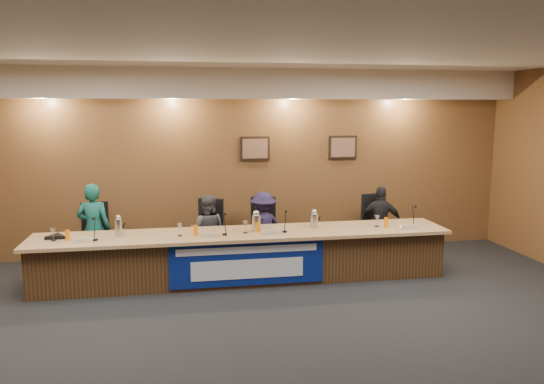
{
  "coord_description": "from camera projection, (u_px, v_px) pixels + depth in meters",
  "views": [
    {
      "loc": [
        -0.93,
        -5.21,
        2.57
      ],
      "look_at": [
        0.48,
        2.73,
        1.27
      ],
      "focal_mm": 35.0,
      "sensor_mm": 36.0,
      "label": 1
    }
  ],
  "objects": [
    {
      "name": "floor",
      "position": [
        272.0,
        352.0,
        5.63
      ],
      "size": [
        10.0,
        10.0,
        0.0
      ],
      "primitive_type": "plane",
      "color": "black",
      "rests_on": "ground"
    },
    {
      "name": "ceiling",
      "position": [
        272.0,
        41.0,
        5.12
      ],
      "size": [
        10.0,
        8.0,
        0.04
      ],
      "primitive_type": "cube",
      "color": "silver",
      "rests_on": "wall_back"
    },
    {
      "name": "wall_back",
      "position": [
        232.0,
        163.0,
        9.26
      ],
      "size": [
        10.0,
        0.04,
        3.2
      ],
      "primitive_type": "cube",
      "color": "brown",
      "rests_on": "floor"
    },
    {
      "name": "soffit",
      "position": [
        233.0,
        84.0,
        8.81
      ],
      "size": [
        10.0,
        0.5,
        0.5
      ],
      "primitive_type": "cube",
      "color": "beige",
      "rests_on": "wall_back"
    },
    {
      "name": "dais_body",
      "position": [
        244.0,
        257.0,
        7.91
      ],
      "size": [
        6.0,
        0.8,
        0.7
      ],
      "primitive_type": "cube",
      "color": "#462C17",
      "rests_on": "floor"
    },
    {
      "name": "dais_top",
      "position": [
        244.0,
        234.0,
        7.8
      ],
      "size": [
        6.1,
        0.95,
        0.05
      ],
      "primitive_type": "cube",
      "color": "tan",
      "rests_on": "dais_body"
    },
    {
      "name": "banner",
      "position": [
        248.0,
        263.0,
        7.5
      ],
      "size": [
        2.2,
        0.02,
        0.65
      ],
      "primitive_type": "cube",
      "color": "navy",
      "rests_on": "dais_body"
    },
    {
      "name": "banner_text_upper",
      "position": [
        248.0,
        250.0,
        7.46
      ],
      "size": [
        2.0,
        0.01,
        0.1
      ],
      "primitive_type": "cube",
      "color": "silver",
      "rests_on": "banner"
    },
    {
      "name": "banner_text_lower",
      "position": [
        248.0,
        269.0,
        7.5
      ],
      "size": [
        1.6,
        0.01,
        0.28
      ],
      "primitive_type": "cube",
      "color": "silver",
      "rests_on": "banner"
    },
    {
      "name": "wall_photo_left",
      "position": [
        255.0,
        149.0,
        9.26
      ],
      "size": [
        0.52,
        0.04,
        0.42
      ],
      "primitive_type": "cube",
      "color": "black",
      "rests_on": "wall_back"
    },
    {
      "name": "wall_photo_right",
      "position": [
        343.0,
        147.0,
        9.54
      ],
      "size": [
        0.52,
        0.04,
        0.42
      ],
      "primitive_type": "cube",
      "color": "black",
      "rests_on": "wall_back"
    },
    {
      "name": "panelist_a",
      "position": [
        94.0,
        229.0,
        8.18
      ],
      "size": [
        0.57,
        0.43,
        1.42
      ],
      "primitive_type": "imported",
      "rotation": [
        0.0,
        0.0,
        2.96
      ],
      "color": "#125149",
      "rests_on": "floor"
    },
    {
      "name": "panelist_b",
      "position": [
        208.0,
        231.0,
        8.5
      ],
      "size": [
        0.68,
        0.6,
        1.19
      ],
      "primitive_type": "imported",
      "rotation": [
        0.0,
        0.0,
        2.85
      ],
      "color": "#49494D",
      "rests_on": "floor"
    },
    {
      "name": "panelist_c",
      "position": [
        263.0,
        228.0,
        8.66
      ],
      "size": [
        0.9,
        0.73,
        1.21
      ],
      "primitive_type": "imported",
      "rotation": [
        0.0,
        0.0,
        3.57
      ],
      "color": "#201A3E",
      "rests_on": "floor"
    },
    {
      "name": "panelist_d",
      "position": [
        381.0,
        223.0,
        9.0
      ],
      "size": [
        0.79,
        0.57,
        1.25
      ],
      "primitive_type": "imported",
      "rotation": [
        0.0,
        0.0,
        2.73
      ],
      "color": "black",
      "rests_on": "floor"
    },
    {
      "name": "office_chair_a",
      "position": [
        96.0,
        242.0,
        8.31
      ],
      "size": [
        0.53,
        0.53,
        0.08
      ],
      "primitive_type": "cube",
      "rotation": [
        0.0,
        0.0,
        0.11
      ],
      "color": "black",
      "rests_on": "floor"
    },
    {
      "name": "office_chair_b",
      "position": [
        207.0,
        237.0,
        8.62
      ],
      "size": [
        0.62,
        0.62,
        0.08
      ],
      "primitive_type": "cube",
      "rotation": [
        0.0,
        0.0,
        -0.36
      ],
      "color": "black",
      "rests_on": "floor"
    },
    {
      "name": "office_chair_c",
      "position": [
        262.0,
        235.0,
        8.77
      ],
      "size": [
        0.58,
        0.58,
        0.08
      ],
      "primitive_type": "cube",
      "rotation": [
        0.0,
        0.0,
        -0.24
      ],
      "color": "black",
      "rests_on": "floor"
    },
    {
      "name": "office_chair_d",
      "position": [
        378.0,
        230.0,
        9.12
      ],
      "size": [
        0.55,
        0.55,
        0.08
      ],
      "primitive_type": "cube",
      "rotation": [
        0.0,
        0.0,
        0.16
      ],
      "color": "black",
      "rests_on": "floor"
    },
    {
      "name": "nameplate_a",
      "position": [
        82.0,
        240.0,
        7.17
      ],
      "size": [
        0.24,
        0.08,
        0.1
      ],
      "primitive_type": "cube",
      "rotation": [
        0.31,
        0.0,
        0.0
      ],
      "color": "white",
      "rests_on": "dais_top"
    },
    {
      "name": "microphone_a",
      "position": [
        96.0,
        240.0,
        7.3
      ],
      "size": [
        0.07,
        0.07,
        0.02
      ],
      "primitive_type": "cylinder",
      "color": "black",
      "rests_on": "dais_top"
    },
    {
      "name": "juice_glass_a",
      "position": [
        68.0,
        235.0,
        7.28
      ],
      "size": [
        0.06,
        0.06,
        0.15
      ],
      "primitive_type": "cylinder",
      "color": "orange",
      "rests_on": "dais_top"
    },
    {
      "name": "water_glass_a",
      "position": [
        53.0,
        235.0,
        7.25
      ],
      "size": [
        0.08,
        0.08,
        0.18
      ],
      "primitive_type": "cylinder",
      "color": "silver",
      "rests_on": "dais_top"
    },
    {
      "name": "nameplate_b",
      "position": [
        210.0,
        234.0,
        7.46
      ],
      "size": [
        0.24,
        0.08,
        0.1
      ],
      "primitive_type": "cube",
      "rotation": [
        0.31,
        0.0,
        0.0
      ],
      "color": "white",
      "rests_on": "dais_top"
    },
    {
      "name": "microphone_b",
      "position": [
        225.0,
        234.0,
        7.61
      ],
      "size": [
        0.07,
        0.07,
        0.02
      ],
      "primitive_type": "cylinder",
      "color": "black",
      "rests_on": "dais_top"
    },
    {
      "name": "juice_glass_b",
      "position": [
        196.0,
        230.0,
        7.57
      ],
      "size": [
        0.06,
        0.06,
        0.15
      ],
      "primitive_type": "cylinder",
      "color": "orange",
      "rests_on": "dais_top"
    },
    {
      "name": "water_glass_b",
      "position": [
        180.0,
        230.0,
        7.54
      ],
      "size": [
        0.08,
        0.08,
        0.18
      ],
      "primitive_type": "cylinder",
      "color": "silver",
      "rests_on": "dais_top"
    },
    {
      "name": "nameplate_c",
      "position": [
        272.0,
        232.0,
        7.63
      ],
      "size": [
        0.24,
        0.08,
        0.1
      ],
      "primitive_type": "cube",
      "rotation": [
        0.31,
        0.0,
        0.0
      ],
      "color": "white",
      "rests_on": "dais_top"
    },
    {
      "name": "microphone_c",
      "position": [
        285.0,
        232.0,
        7.78
      ],
      "size": [
        0.07,
        0.07,
        0.02
      ],
      "primitive_type": "cylinder",
      "color": "black",
      "rests_on": "dais_top"
    },
    {
      "name": "juice_glass_c",
      "position": [
        257.0,
        227.0,
        7.77
      ],
      "size": [
        0.06,
        0.06,
        0.15
      ],
      "primitive_type": "cylinder",
      "color": "orange",
      "rests_on": "dais_top"
    },
    {
      "name": "water_glass_c",
      "position": [
        245.0,
        227.0,
        7.72
      ],
      "size": [
        0.08,
        0.08,
        0.18
      ],
      "primitive_type": "cylinder",
      "color": "silver",
      "rests_on": "dais_top"
    },
    {
      "name": "nameplate_d",
      "position": [
        409.0,
        227.0,
        7.95
      ],
      "size": [
        0.24,
        0.08,
        0.1
      ],
      "primitive_type": "cube",
      "rotation": [
        0.31,
        0.0,
        0.0
      ],
      "color": "white",
      "rests_on": "dais_top"
    },
    {
      "name": "microphone_d",
      "position": [
        412.0,
        226.0,
        8.15
      ],
      "size": [
        0.07,
        0.07,
        0.02
      ],
      "primitive_type": "cylinder",
      "color": "black",
      "rests_on": "dais_top"
    },
    {
      "name": "juice_glass_d",
      "position": [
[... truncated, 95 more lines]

